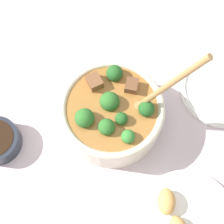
% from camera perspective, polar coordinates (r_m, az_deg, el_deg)
% --- Properties ---
extents(ground_plane, '(4.00, 4.00, 0.00)m').
position_cam_1_polar(ground_plane, '(0.73, -0.00, -1.72)').
color(ground_plane, silver).
extents(stew_bowl, '(0.22, 0.27, 0.27)m').
position_cam_1_polar(stew_bowl, '(0.68, 0.04, -0.12)').
color(stew_bowl, beige).
rests_on(stew_bowl, ground_plane).
extents(empty_plate, '(0.19, 0.19, 0.02)m').
position_cam_1_polar(empty_plate, '(0.80, 19.01, 3.72)').
color(empty_plate, white).
rests_on(empty_plate, ground_plane).
extents(food_plate, '(0.21, 0.21, 0.05)m').
position_cam_1_polar(food_plate, '(0.70, 13.32, -18.51)').
color(food_plate, white).
rests_on(food_plate, ground_plane).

